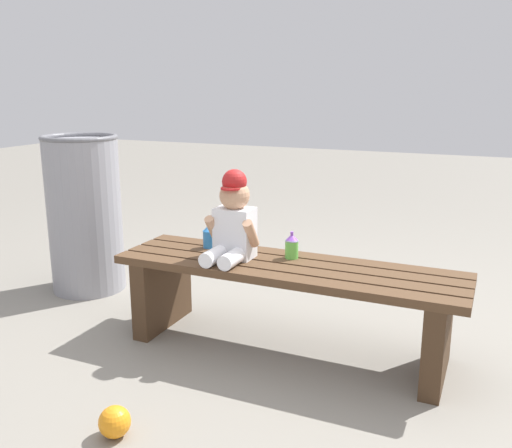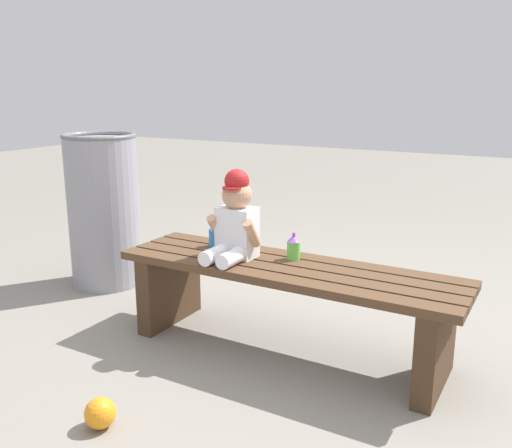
{
  "view_description": "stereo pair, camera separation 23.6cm",
  "coord_description": "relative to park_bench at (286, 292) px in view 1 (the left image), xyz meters",
  "views": [
    {
      "loc": [
        0.82,
        -2.19,
        1.17
      ],
      "look_at": [
        -0.13,
        -0.05,
        0.59
      ],
      "focal_mm": 39.1,
      "sensor_mm": 36.0,
      "label": 1
    },
    {
      "loc": [
        1.03,
        -2.08,
        1.17
      ],
      "look_at": [
        -0.13,
        -0.05,
        0.59
      ],
      "focal_mm": 39.1,
      "sensor_mm": 36.0,
      "label": 2
    }
  ],
  "objects": [
    {
      "name": "toy_ball",
      "position": [
        -0.3,
        -0.85,
        -0.22
      ],
      "size": [
        0.11,
        0.11,
        0.11
      ],
      "primitive_type": "sphere",
      "color": "orange",
      "rests_on": "ground_plane"
    },
    {
      "name": "sippy_cup_left",
      "position": [
        -0.43,
        0.09,
        0.19
      ],
      "size": [
        0.06,
        0.06,
        0.12
      ],
      "color": "#338CE5",
      "rests_on": "park_bench"
    },
    {
      "name": "sippy_cup_right",
      "position": [
        -0.01,
        0.09,
        0.19
      ],
      "size": [
        0.06,
        0.06,
        0.12
      ],
      "color": "#66CC4C",
      "rests_on": "park_bench"
    },
    {
      "name": "ground_plane",
      "position": [
        0.0,
        0.0,
        -0.28
      ],
      "size": [
        16.0,
        16.0,
        0.0
      ],
      "primitive_type": "plane",
      "color": "gray"
    },
    {
      "name": "child_figure",
      "position": [
        -0.25,
        -0.02,
        0.31
      ],
      "size": [
        0.23,
        0.27,
        0.4
      ],
      "color": "white",
      "rests_on": "park_bench"
    },
    {
      "name": "trash_bin",
      "position": [
        -1.35,
        0.27,
        0.18
      ],
      "size": [
        0.42,
        0.42,
        0.9
      ],
      "color": "gray",
      "rests_on": "ground_plane"
    },
    {
      "name": "park_bench",
      "position": [
        0.0,
        0.0,
        0.0
      ],
      "size": [
        1.55,
        0.41,
        0.41
      ],
      "color": "#513823",
      "rests_on": "ground_plane"
    }
  ]
}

